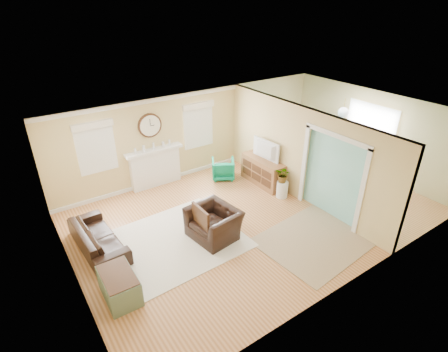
{
  "coord_description": "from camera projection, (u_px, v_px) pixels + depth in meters",
  "views": [
    {
      "loc": [
        -5.02,
        -5.9,
        5.13
      ],
      "look_at": [
        -0.8,
        0.3,
        1.2
      ],
      "focal_mm": 28.0,
      "sensor_mm": 36.0,
      "label": 1
    }
  ],
  "objects": [
    {
      "name": "floor",
      "position": [
        255.0,
        213.0,
        9.2
      ],
      "size": [
        9.0,
        9.0,
        0.0
      ],
      "primitive_type": "plane",
      "color": "#A56130",
      "rests_on": "ground"
    },
    {
      "name": "wall_back",
      "position": [
        196.0,
        133.0,
        10.8
      ],
      "size": [
        9.0,
        0.02,
        2.6
      ],
      "primitive_type": "cube",
      "color": "tan",
      "rests_on": "ground"
    },
    {
      "name": "wall_front",
      "position": [
        361.0,
        229.0,
        6.4
      ],
      "size": [
        9.0,
        0.02,
        2.6
      ],
      "primitive_type": "cube",
      "color": "tan",
      "rests_on": "ground"
    },
    {
      "name": "wall_left",
      "position": [
        66.0,
        230.0,
        6.36
      ],
      "size": [
        0.02,
        6.0,
        2.6
      ],
      "primitive_type": "cube",
      "color": "tan",
      "rests_on": "ground"
    },
    {
      "name": "wall_right",
      "position": [
        370.0,
        132.0,
        10.84
      ],
      "size": [
        0.02,
        6.0,
        2.6
      ],
      "primitive_type": "cube",
      "color": "tan",
      "rests_on": "ground"
    },
    {
      "name": "ceiling",
      "position": [
        260.0,
        118.0,
        8.0
      ],
      "size": [
        9.0,
        6.0,
        0.02
      ],
      "primitive_type": "cube",
      "color": "white",
      "rests_on": "wall_back"
    },
    {
      "name": "partition",
      "position": [
        294.0,
        149.0,
        9.53
      ],
      "size": [
        0.17,
        6.0,
        2.6
      ],
      "color": "tan",
      "rests_on": "ground"
    },
    {
      "name": "fireplace",
      "position": [
        155.0,
        167.0,
        10.29
      ],
      "size": [
        1.7,
        0.3,
        1.17
      ],
      "color": "white",
      "rests_on": "ground"
    },
    {
      "name": "wall_clock",
      "position": [
        150.0,
        125.0,
        9.77
      ],
      "size": [
        0.7,
        0.07,
        0.7
      ],
      "color": "#4E331F",
      "rests_on": "wall_back"
    },
    {
      "name": "window_left",
      "position": [
        95.0,
        144.0,
        9.08
      ],
      "size": [
        1.05,
        0.13,
        1.42
      ],
      "color": "white",
      "rests_on": "wall_back"
    },
    {
      "name": "window_right",
      "position": [
        198.0,
        122.0,
        10.62
      ],
      "size": [
        1.05,
        0.13,
        1.42
      ],
      "color": "white",
      "rests_on": "wall_back"
    },
    {
      "name": "french_doors",
      "position": [
        368.0,
        139.0,
        10.91
      ],
      "size": [
        0.06,
        1.7,
        2.2
      ],
      "color": "white",
      "rests_on": "ground"
    },
    {
      "name": "pendant",
      "position": [
        343.0,
        112.0,
        9.68
      ],
      "size": [
        0.3,
        0.3,
        0.55
      ],
      "color": "gold",
      "rests_on": "ceiling"
    },
    {
      "name": "rug_cream",
      "position": [
        175.0,
        241.0,
        8.14
      ],
      "size": [
        3.04,
        2.66,
        0.02
      ],
      "primitive_type": "cube",
      "rotation": [
        0.0,
        0.0,
        0.03
      ],
      "color": "beige",
      "rests_on": "floor"
    },
    {
      "name": "rug_jute",
      "position": [
        315.0,
        241.0,
        8.15
      ],
      "size": [
        2.62,
        2.22,
        0.01
      ],
      "primitive_type": "cube",
      "rotation": [
        0.0,
        0.0,
        0.09
      ],
      "color": "tan",
      "rests_on": "floor"
    },
    {
      "name": "rug_grey",
      "position": [
        318.0,
        179.0,
        10.87
      ],
      "size": [
        2.46,
        3.08,
        0.01
      ],
      "primitive_type": "cube",
      "color": "slate",
      "rests_on": "floor"
    },
    {
      "name": "sofa",
      "position": [
        98.0,
        238.0,
        7.79
      ],
      "size": [
        0.88,
        2.02,
        0.58
      ],
      "primitive_type": "imported",
      "rotation": [
        0.0,
        0.0,
        1.62
      ],
      "color": "black",
      "rests_on": "floor"
    },
    {
      "name": "eames_chair",
      "position": [
        214.0,
        223.0,
        8.16
      ],
      "size": [
        1.13,
        1.25,
        0.73
      ],
      "primitive_type": "imported",
      "rotation": [
        0.0,
        0.0,
        -1.43
      ],
      "color": "black",
      "rests_on": "floor"
    },
    {
      "name": "green_chair",
      "position": [
        223.0,
        169.0,
        10.81
      ],
      "size": [
        0.92,
        0.92,
        0.62
      ],
      "primitive_type": "imported",
      "rotation": [
        0.0,
        0.0,
        2.61
      ],
      "color": "#008241",
      "rests_on": "floor"
    },
    {
      "name": "trunk",
      "position": [
        119.0,
        285.0,
        6.54
      ],
      "size": [
        0.6,
        0.96,
        0.55
      ],
      "color": "#5C705C",
      "rests_on": "floor"
    },
    {
      "name": "credenza",
      "position": [
        263.0,
        171.0,
        10.46
      ],
      "size": [
        0.51,
        1.51,
        0.8
      ],
      "color": "#985F3A",
      "rests_on": "floor"
    },
    {
      "name": "tv",
      "position": [
        264.0,
        150.0,
        10.13
      ],
      "size": [
        0.22,
        1.02,
        0.58
      ],
      "primitive_type": "imported",
      "rotation": [
        0.0,
        0.0,
        1.65
      ],
      "color": "black",
      "rests_on": "credenza"
    },
    {
      "name": "garden_stool",
      "position": [
        282.0,
        189.0,
        9.82
      ],
      "size": [
        0.32,
        0.32,
        0.47
      ],
      "primitive_type": "cylinder",
      "color": "white",
      "rests_on": "floor"
    },
    {
      "name": "potted_plant",
      "position": [
        283.0,
        175.0,
        9.6
      ],
      "size": [
        0.49,
        0.52,
        0.47
      ],
      "primitive_type": "imported",
      "rotation": [
        0.0,
        0.0,
        5.08
      ],
      "color": "#337F33",
      "rests_on": "garden_stool"
    },
    {
      "name": "dining_table",
      "position": [
        319.0,
        171.0,
        10.74
      ],
      "size": [
        1.15,
        1.79,
        0.59
      ],
      "primitive_type": "imported",
      "rotation": [
        0.0,
        0.0,
        1.71
      ],
      "color": "#4E331F",
      "rests_on": "floor"
    },
    {
      "name": "dining_chair_n",
      "position": [
        295.0,
        151.0,
        11.38
      ],
      "size": [
        0.5,
        0.5,
        0.99
      ],
      "color": "slate",
      "rests_on": "floor"
    },
    {
      "name": "dining_chair_s",
      "position": [
        351.0,
        180.0,
        9.76
      ],
      "size": [
        0.41,
        0.41,
        0.86
      ],
      "color": "slate",
      "rests_on": "floor"
    },
    {
      "name": "dining_chair_w",
      "position": [
        308.0,
        169.0,
        10.23
      ],
      "size": [
        0.43,
        0.43,
        0.94
      ],
      "color": "white",
      "rests_on": "floor"
    },
    {
      "name": "dining_chair_e",
      "position": [
        335.0,
        157.0,
        10.94
      ],
      "size": [
        0.52,
        0.52,
        0.99
      ],
      "color": "slate",
      "rests_on": "floor"
    }
  ]
}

